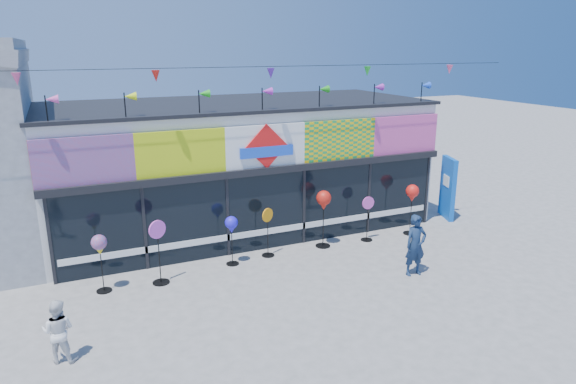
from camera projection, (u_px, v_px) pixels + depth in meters
ground at (320, 297)px, 12.32m from camera, size 80.00×80.00×0.00m
kite_shop at (238, 164)px, 16.98m from camera, size 16.00×5.70×5.31m
blue_sign at (448, 188)px, 17.81m from camera, size 0.51×1.06×2.14m
spinner_0 at (99, 246)px, 12.31m from camera, size 0.37×0.37×1.48m
spinner_1 at (159, 250)px, 12.83m from camera, size 0.45×0.43×1.69m
spinner_2 at (231, 226)px, 13.90m from camera, size 0.35×0.35×1.39m
spinner_3 at (268, 231)px, 14.57m from camera, size 0.38×0.37×1.43m
spinner_4 at (324, 202)px, 15.09m from camera, size 0.44×0.44×1.74m
spinner_5 at (368, 217)px, 15.75m from camera, size 0.40×0.36×1.41m
spinner_6 at (412, 195)px, 16.15m from camera, size 0.41×0.41×1.64m
adult_man at (416, 245)px, 13.35m from camera, size 0.62×0.43×1.64m
child at (58, 331)px, 9.69m from camera, size 0.70×0.56×1.27m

